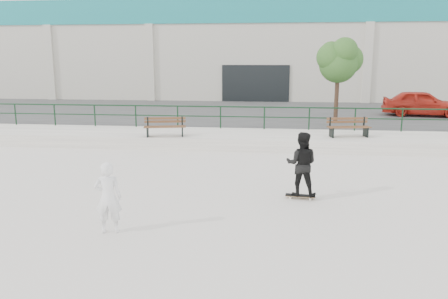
# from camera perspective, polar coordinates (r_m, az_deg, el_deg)

# --- Properties ---
(ground) EXTENTS (120.00, 120.00, 0.00)m
(ground) POSITION_cam_1_polar(r_m,az_deg,el_deg) (9.70, -2.46, -10.19)
(ground) COLOR silver
(ground) RESTS_ON ground
(ledge) EXTENTS (30.00, 3.00, 0.50)m
(ledge) POSITION_cam_1_polar(r_m,az_deg,el_deg) (18.75, 2.09, 1.36)
(ledge) COLOR #B6AFA6
(ledge) RESTS_ON ground
(parking_strip) EXTENTS (60.00, 14.00, 0.50)m
(parking_strip) POSITION_cam_1_polar(r_m,az_deg,el_deg) (27.14, 3.52, 4.57)
(parking_strip) COLOR #383838
(parking_strip) RESTS_ON ground
(railing) EXTENTS (28.00, 0.06, 1.03)m
(railing) POSITION_cam_1_polar(r_m,az_deg,el_deg) (19.88, 2.41, 4.85)
(railing) COLOR #12331B
(railing) RESTS_ON ledge
(commercial_building) EXTENTS (44.20, 16.33, 8.00)m
(commercial_building) POSITION_cam_1_polar(r_m,az_deg,el_deg) (40.92, 4.71, 13.02)
(commercial_building) COLOR beige
(commercial_building) RESTS_ON ground
(bench_left) EXTENTS (1.76, 0.83, 0.78)m
(bench_left) POSITION_cam_1_polar(r_m,az_deg,el_deg) (18.12, -7.71, 2.94)
(bench_left) COLOR brown
(bench_left) RESTS_ON ledge
(bench_right) EXTENTS (1.78, 0.81, 0.79)m
(bench_right) POSITION_cam_1_polar(r_m,az_deg,el_deg) (18.55, 15.94, 2.81)
(bench_right) COLOR brown
(bench_right) RESTS_ON ledge
(tree) EXTENTS (2.33, 2.07, 4.14)m
(tree) POSITION_cam_1_polar(r_m,az_deg,el_deg) (22.42, 14.80, 11.31)
(tree) COLOR #422F21
(tree) RESTS_ON parking_strip
(red_car) EXTENTS (4.42, 2.32, 1.43)m
(red_car) POSITION_cam_1_polar(r_m,az_deg,el_deg) (26.85, 24.42, 5.55)
(red_car) COLOR #B52216
(red_car) RESTS_ON parking_strip
(skateboard) EXTENTS (0.80, 0.27, 0.09)m
(skateboard) POSITION_cam_1_polar(r_m,az_deg,el_deg) (11.79, 9.94, -5.97)
(skateboard) COLOR black
(skateboard) RESTS_ON ground
(standing_skater) EXTENTS (0.90, 0.75, 1.69)m
(standing_skater) POSITION_cam_1_polar(r_m,az_deg,el_deg) (11.55, 10.09, -1.88)
(standing_skater) COLOR black
(standing_skater) RESTS_ON skateboard
(seated_skater) EXTENTS (0.62, 0.47, 1.54)m
(seated_skater) POSITION_cam_1_polar(r_m,az_deg,el_deg) (9.52, -14.90, -6.10)
(seated_skater) COLOR white
(seated_skater) RESTS_ON ground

